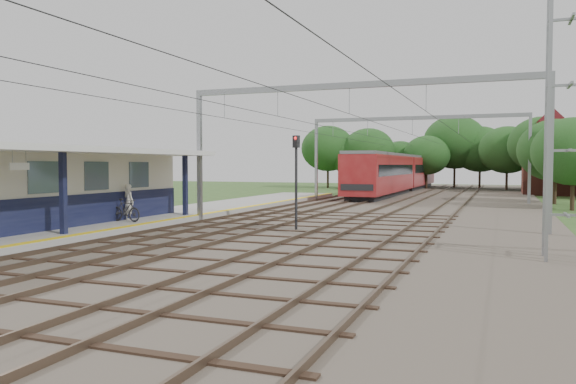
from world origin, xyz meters
The scene contains 15 objects.
ground centered at (0.00, 0.00, 0.00)m, with size 160.00×160.00×0.00m, color #2D4C1E.
ballast_bed centered at (4.00, 30.00, 0.05)m, with size 18.00×90.00×0.10m, color #473D33.
platform centered at (-7.50, 14.00, 0.17)m, with size 5.00×52.00×0.35m, color gray.
yellow_stripe centered at (-5.25, 14.00, 0.35)m, with size 0.45×52.00×0.01m, color yellow.
station_building centered at (-8.88, 7.00, 2.04)m, with size 3.41×18.00×3.40m.
canopy centered at (-7.77, 6.00, 3.64)m, with size 6.40×20.00×3.44m.
rail_tracks centered at (1.50, 30.00, 0.18)m, with size 11.80×88.00×0.15m.
catenary_system centered at (3.39, 25.28, 5.51)m, with size 17.22×88.00×7.00m.
lattice_pylon centered at (12.00, 8.00, 6.00)m, with size 1.30×1.30×12.00m.
tree_band centered at (3.84, 57.12, 4.92)m, with size 31.72×30.88×8.82m.
house_far centered at (16.00, 52.00, 3.23)m, with size 8.00×6.12×8.66m.
person centered at (-6.98, 11.53, 1.24)m, with size 0.65×0.43×1.78m, color silver.
bicycle centered at (-6.64, 10.82, 0.90)m, with size 0.51×1.82×1.09m, color black.
train centered at (-0.50, 50.78, 2.26)m, with size 3.11×38.68×4.07m.
signal_post centered at (1.35, 12.66, 2.77)m, with size 0.35×0.31×4.39m.
Camera 1 is at (10.14, -11.26, 3.06)m, focal length 35.00 mm.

